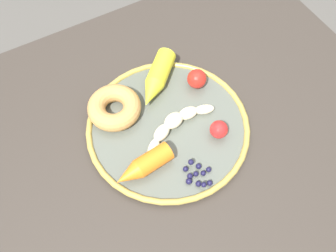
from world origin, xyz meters
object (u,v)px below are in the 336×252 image
object	(u,v)px
carrot_orange	(143,166)
dining_table	(176,159)
tomato_near	(197,79)
plate	(168,127)
tomato_mid	(219,129)
blueberry_pile	(197,175)
carrot_yellow	(157,79)
donut	(114,107)
banana	(176,123)

from	to	relation	value
carrot_orange	dining_table	bearing A→B (deg)	21.28
dining_table	carrot_orange	size ratio (longest dim) A/B	8.17
dining_table	tomato_near	world-z (taller)	tomato_near
plate	tomato_mid	xyz separation A→B (m)	(0.08, -0.06, 0.02)
tomato_mid	dining_table	bearing A→B (deg)	151.51
blueberry_pile	carrot_yellow	bearing A→B (deg)	80.68
donut	tomato_mid	world-z (taller)	same
dining_table	tomato_mid	distance (m)	0.15
carrot_yellow	tomato_near	bearing A→B (deg)	-29.16
blueberry_pile	tomato_near	size ratio (longest dim) A/B	1.46
plate	carrot_orange	distance (m)	0.11
plate	blueberry_pile	bearing A→B (deg)	-93.25
plate	tomato_mid	distance (m)	0.10
dining_table	carrot_yellow	world-z (taller)	carrot_yellow
dining_table	blueberry_pile	size ratio (longest dim) A/B	15.72
blueberry_pile	tomato_near	bearing A→B (deg)	58.70
carrot_orange	tomato_mid	xyz separation A→B (m)	(0.16, -0.00, -0.00)
plate	donut	distance (m)	0.11
donut	blueberry_pile	bearing A→B (deg)	-70.57
carrot_orange	carrot_yellow	world-z (taller)	carrot_yellow
plate	blueberry_pile	size ratio (longest dim) A/B	5.44
carrot_orange	tomato_mid	size ratio (longest dim) A/B	3.21
banana	tomato_near	xyz separation A→B (m)	(0.09, 0.07, 0.01)
banana	blueberry_pile	bearing A→B (deg)	-99.97
dining_table	tomato_near	size ratio (longest dim) A/B	23.01
plate	banana	size ratio (longest dim) A/B	1.87
tomato_mid	blueberry_pile	bearing A→B (deg)	-146.03
dining_table	blueberry_pile	distance (m)	0.15
blueberry_pile	tomato_mid	distance (m)	0.10
banana	tomato_mid	world-z (taller)	tomato_mid
banana	carrot_yellow	world-z (taller)	carrot_yellow
dining_table	donut	bearing A→B (deg)	128.12
carrot_orange	tomato_near	distance (m)	0.22
plate	carrot_orange	bearing A→B (deg)	-144.55
plate	tomato_near	size ratio (longest dim) A/B	7.97
plate	donut	xyz separation A→B (m)	(-0.08, 0.08, 0.02)
carrot_yellow	tomato_mid	distance (m)	0.17
plate	carrot_orange	world-z (taller)	carrot_orange
carrot_yellow	tomato_mid	bearing A→B (deg)	-73.97
plate	carrot_yellow	world-z (taller)	carrot_yellow
dining_table	carrot_orange	xyz separation A→B (m)	(-0.09, -0.04, 0.13)
donut	tomato_near	distance (m)	0.18
dining_table	banana	xyz separation A→B (m)	(0.01, 0.02, 0.13)
plate	banana	xyz separation A→B (m)	(0.01, -0.01, 0.02)
carrot_orange	donut	distance (m)	0.14
blueberry_pile	plate	bearing A→B (deg)	86.75
donut	blueberry_pile	size ratio (longest dim) A/B	1.80
tomato_near	tomato_mid	xyz separation A→B (m)	(-0.03, -0.12, -0.00)
carrot_yellow	tomato_near	xyz separation A→B (m)	(0.07, -0.04, -0.00)
plate	banana	world-z (taller)	banana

